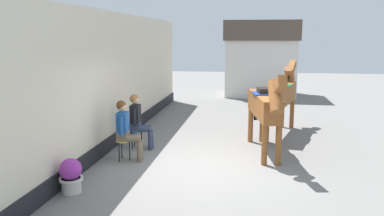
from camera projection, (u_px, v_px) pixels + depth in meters
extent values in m
plane|color=slate|center=(215.00, 133.00, 11.54)|extent=(40.00, 40.00, 0.00)
cube|color=beige|center=(112.00, 79.00, 10.17)|extent=(0.30, 14.00, 3.40)
cube|color=black|center=(115.00, 136.00, 10.44)|extent=(0.34, 14.00, 0.36)
cube|color=silver|center=(260.00, 68.00, 18.67)|extent=(3.20, 2.40, 2.60)
cube|color=brown|center=(261.00, 31.00, 18.35)|extent=(3.40, 2.60, 0.90)
cylinder|color=gold|center=(123.00, 141.00, 8.87)|extent=(0.34, 0.34, 0.03)
cylinder|color=black|center=(130.00, 151.00, 8.91)|extent=(0.02, 0.02, 0.45)
cylinder|color=black|center=(122.00, 149.00, 9.04)|extent=(0.02, 0.02, 0.45)
cylinder|color=black|center=(119.00, 152.00, 8.80)|extent=(0.02, 0.02, 0.45)
cube|color=brown|center=(123.00, 136.00, 8.85)|extent=(0.26, 0.34, 0.20)
cube|color=#1E4C8C|center=(123.00, 122.00, 8.79)|extent=(0.25, 0.36, 0.44)
sphere|color=tan|center=(122.00, 107.00, 8.73)|extent=(0.20, 0.20, 0.20)
sphere|color=#593319|center=(121.00, 105.00, 8.73)|extent=(0.22, 0.22, 0.22)
cylinder|color=brown|center=(132.00, 137.00, 8.93)|extent=(0.39, 0.16, 0.13)
cylinder|color=brown|center=(141.00, 150.00, 8.97)|extent=(0.11, 0.11, 0.46)
cylinder|color=brown|center=(131.00, 139.00, 8.77)|extent=(0.39, 0.16, 0.13)
cylinder|color=brown|center=(139.00, 152.00, 8.81)|extent=(0.11, 0.11, 0.46)
cylinder|color=#1E4C8C|center=(126.00, 122.00, 9.00)|extent=(0.09, 0.09, 0.42)
cylinder|color=#1E4C8C|center=(121.00, 126.00, 8.61)|extent=(0.09, 0.09, 0.42)
cylinder|color=#194C99|center=(136.00, 131.00, 9.82)|extent=(0.34, 0.34, 0.03)
cylinder|color=black|center=(142.00, 140.00, 9.85)|extent=(0.02, 0.02, 0.45)
cylinder|color=black|center=(134.00, 139.00, 9.99)|extent=(0.02, 0.02, 0.45)
cylinder|color=black|center=(132.00, 141.00, 9.75)|extent=(0.02, 0.02, 0.45)
cube|color=#2D3851|center=(136.00, 126.00, 9.80)|extent=(0.26, 0.33, 0.20)
cube|color=black|center=(135.00, 114.00, 9.74)|extent=(0.24, 0.35, 0.44)
sphere|color=tan|center=(135.00, 100.00, 9.68)|extent=(0.20, 0.20, 0.20)
sphere|color=olive|center=(134.00, 98.00, 9.67)|extent=(0.22, 0.22, 0.22)
cylinder|color=#2D3851|center=(144.00, 128.00, 9.87)|extent=(0.39, 0.15, 0.13)
cylinder|color=#2D3851|center=(152.00, 139.00, 9.90)|extent=(0.11, 0.11, 0.46)
cylinder|color=#2D3851|center=(143.00, 129.00, 9.71)|extent=(0.39, 0.15, 0.13)
cylinder|color=#2D3851|center=(150.00, 141.00, 9.75)|extent=(0.11, 0.11, 0.46)
cylinder|color=black|center=(138.00, 114.00, 9.94)|extent=(0.09, 0.09, 0.42)
cylinder|color=black|center=(134.00, 117.00, 9.55)|extent=(0.09, 0.09, 0.42)
cube|color=brown|center=(264.00, 105.00, 9.40)|extent=(0.79, 2.24, 0.52)
cylinder|color=brown|center=(279.00, 145.00, 8.57)|extent=(0.13, 0.13, 0.90)
cylinder|color=brown|center=(264.00, 145.00, 8.57)|extent=(0.13, 0.13, 0.90)
cylinder|color=brown|center=(262.00, 125.00, 10.48)|extent=(0.13, 0.13, 0.90)
cylinder|color=brown|center=(251.00, 125.00, 10.47)|extent=(0.13, 0.13, 0.90)
cylinder|color=brown|center=(276.00, 97.00, 8.15)|extent=(0.38, 0.67, 0.73)
cube|color=brown|center=(280.00, 84.00, 7.76)|extent=(0.26, 0.55, 0.40)
cube|color=black|center=(276.00, 90.00, 8.15)|extent=(0.14, 0.63, 0.48)
cylinder|color=black|center=(256.00, 108.00, 10.57)|extent=(0.12, 0.12, 0.65)
cube|color=navy|center=(264.00, 93.00, 9.45)|extent=(0.59, 0.67, 0.03)
cube|color=black|center=(264.00, 91.00, 9.44)|extent=(0.35, 0.48, 0.12)
cube|color=brown|center=(281.00, 95.00, 11.11)|extent=(1.01, 2.24, 0.52)
cylinder|color=brown|center=(282.00, 113.00, 12.18)|extent=(0.13, 0.13, 0.90)
cylinder|color=brown|center=(292.00, 114.00, 12.05)|extent=(0.13, 0.13, 0.90)
cylinder|color=brown|center=(267.00, 126.00, 10.44)|extent=(0.13, 0.13, 0.90)
cylinder|color=brown|center=(278.00, 127.00, 10.31)|extent=(0.13, 0.13, 0.90)
cylinder|color=brown|center=(290.00, 77.00, 12.11)|extent=(0.44, 0.68, 0.73)
cube|color=brown|center=(292.00, 66.00, 12.36)|extent=(0.31, 0.56, 0.40)
cube|color=black|center=(290.00, 73.00, 12.07)|extent=(0.21, 0.62, 0.48)
cylinder|color=black|center=(272.00, 111.00, 10.14)|extent=(0.12, 0.12, 0.65)
cube|color=#197238|center=(281.00, 86.00, 10.97)|extent=(0.64, 0.71, 0.03)
cube|color=black|center=(281.00, 83.00, 10.96)|extent=(0.39, 0.50, 0.12)
cylinder|color=beige|center=(71.00, 185.00, 7.09)|extent=(0.34, 0.34, 0.28)
cylinder|color=beige|center=(71.00, 179.00, 7.07)|extent=(0.43, 0.43, 0.04)
sphere|color=purple|center=(70.00, 169.00, 7.04)|extent=(0.40, 0.40, 0.40)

